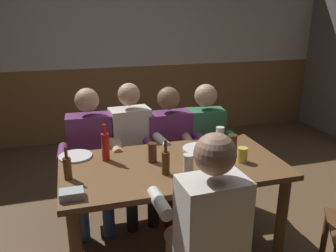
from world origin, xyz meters
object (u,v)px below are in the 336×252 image
pint_glass_1 (218,154)px  pint_glass_4 (220,135)px  person_0 (91,153)px  pint_glass_2 (152,153)px  person_2 (171,145)px  person_4 (206,224)px  plate_0 (199,149)px  bottle_0 (105,146)px  bottle_2 (166,162)px  condiment_caddy (71,194)px  plate_1 (75,156)px  bottle_1 (67,167)px  person_3 (206,141)px  pint_glass_3 (233,141)px  dining_table (173,178)px  pint_glass_0 (188,163)px  pint_glass_5 (242,155)px  person_1 (133,147)px

pint_glass_1 → pint_glass_4: (0.19, 0.38, -0.01)m
person_0 → pint_glass_2: person_0 is taller
person_2 → person_4: bearing=79.1°
person_2 → person_0: bearing=-2.7°
plate_0 → bottle_0: size_ratio=0.93×
pint_glass_1 → pint_glass_2: size_ratio=1.04×
bottle_2 → person_2: bearing=70.7°
condiment_caddy → plate_1: bearing=86.1°
person_2 → pint_glass_1: 0.77m
bottle_1 → person_2: bearing=37.0°
person_3 → person_4: 1.41m
bottle_0 → pint_glass_3: size_ratio=2.61×
bottle_2 → dining_table: bearing=57.4°
plate_0 → person_0: bearing=151.4°
bottle_0 → pint_glass_4: bottle_0 is taller
bottle_2 → pint_glass_4: bearing=36.5°
dining_table → person_4: 0.66m
pint_glass_0 → pint_glass_1: bearing=14.9°
pint_glass_2 → pint_glass_5: 0.65m
person_1 → pint_glass_5: size_ratio=11.31×
bottle_0 → pint_glass_4: (0.95, 0.10, -0.04)m
person_3 → bottle_1: size_ratio=5.21×
person_2 → pint_glass_5: size_ratio=10.81×
pint_glass_3 → pint_glass_5: 0.27m
pint_glass_1 → pint_glass_4: bearing=63.7°
bottle_0 → pint_glass_4: 0.96m
person_2 → pint_glass_0: person_2 is taller
pint_glass_2 → person_4: bearing=-79.9°
person_3 → plate_0: 0.53m
dining_table → bottle_2: bearing=-122.6°
person_4 → pint_glass_4: person_4 is taller
pint_glass_3 → plate_1: bearing=172.8°
bottle_0 → pint_glass_2: 0.35m
person_0 → pint_glass_5: 1.29m
pint_glass_1 → condiment_caddy: bearing=-168.5°
bottle_0 → pint_glass_1: 0.82m
condiment_caddy → plate_0: bearing=26.5°
person_1 → person_3: person_1 is taller
condiment_caddy → pint_glass_5: pint_glass_5 is taller
pint_glass_4 → pint_glass_2: bearing=-160.6°
person_3 → bottle_0: size_ratio=4.23×
person_0 → pint_glass_3: bearing=158.8°
condiment_caddy → person_3: bearing=37.2°
condiment_caddy → plate_0: condiment_caddy is taller
bottle_1 → pint_glass_0: bottle_1 is taller
plate_1 → pint_glass_4: pint_glass_4 is taller
person_2 → pint_glass_4: (0.32, -0.35, 0.19)m
person_3 → pint_glass_3: bearing=99.6°
person_0 → person_3: (1.07, 0.00, -0.01)m
pint_glass_1 → bottle_2: bearing=-172.2°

